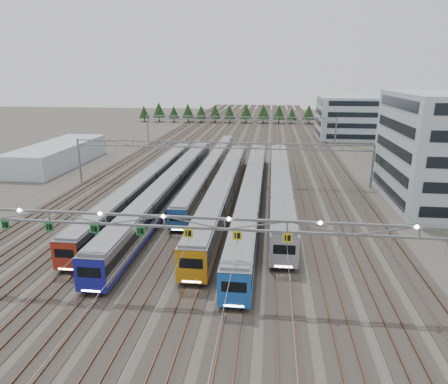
# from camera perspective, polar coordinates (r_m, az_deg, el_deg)

# --- Properties ---
(ground) EXTENTS (400.00, 400.00, 0.00)m
(ground) POSITION_cam_1_polar(r_m,az_deg,el_deg) (40.27, -8.09, -13.93)
(ground) COLOR #47423A
(ground) RESTS_ON ground
(track_bed) EXTENTS (54.00, 260.00, 5.42)m
(track_bed) POSITION_cam_1_polar(r_m,az_deg,el_deg) (135.04, 2.70, 8.69)
(track_bed) COLOR #2D2823
(track_bed) RESTS_ON ground
(train_a) EXTENTS (2.87, 58.58, 3.74)m
(train_a) POSITION_cam_1_polar(r_m,az_deg,el_deg) (70.13, -10.70, 1.33)
(train_a) COLOR black
(train_a) RESTS_ON ground
(train_b) EXTENTS (3.10, 62.87, 4.05)m
(train_b) POSITION_cam_1_polar(r_m,az_deg,el_deg) (67.25, -7.48, 0.95)
(train_b) COLOR black
(train_b) RESTS_ON ground
(train_c) EXTENTS (2.65, 61.90, 3.44)m
(train_c) POSITION_cam_1_polar(r_m,az_deg,el_deg) (81.17, -1.74, 3.61)
(train_c) COLOR black
(train_c) RESTS_ON ground
(train_d) EXTENTS (3.18, 55.89, 4.14)m
(train_d) POSITION_cam_1_polar(r_m,az_deg,el_deg) (64.97, 0.09, 0.58)
(train_d) COLOR black
(train_d) RESTS_ON ground
(train_e) EXTENTS (3.01, 62.49, 3.92)m
(train_e) POSITION_cam_1_polar(r_m,az_deg,el_deg) (64.31, 4.04, 0.26)
(train_e) COLOR black
(train_e) RESTS_ON ground
(train_f) EXTENTS (3.15, 55.26, 4.11)m
(train_f) POSITION_cam_1_polar(r_m,az_deg,el_deg) (68.38, 7.99, 1.22)
(train_f) COLOR black
(train_f) RESTS_ON ground
(gantry_near) EXTENTS (56.36, 0.61, 8.08)m
(gantry_near) POSITION_cam_1_polar(r_m,az_deg,el_deg) (37.08, -8.65, -4.55)
(gantry_near) COLOR slate
(gantry_near) RESTS_ON ground
(gantry_mid) EXTENTS (56.36, 0.36, 8.00)m
(gantry_mid) POSITION_cam_1_polar(r_m,az_deg,el_deg) (75.30, -0.60, 6.01)
(gantry_mid) COLOR slate
(gantry_mid) RESTS_ON ground
(gantry_far) EXTENTS (56.36, 0.36, 8.00)m
(gantry_far) POSITION_cam_1_polar(r_m,az_deg,el_deg) (119.57, 2.20, 10.01)
(gantry_far) COLOR slate
(gantry_far) RESTS_ON ground
(depot_bldg_mid) EXTENTS (14.00, 16.00, 12.90)m
(depot_bldg_mid) POSITION_cam_1_polar(r_m,az_deg,el_deg) (105.13, 26.40, 7.40)
(depot_bldg_mid) COLOR #A8BBC8
(depot_bldg_mid) RESTS_ON ground
(depot_bldg_north) EXTENTS (22.00, 18.00, 13.02)m
(depot_bldg_north) POSITION_cam_1_polar(r_m,az_deg,el_deg) (135.34, 18.06, 10.06)
(depot_bldg_north) COLOR #A8BBC8
(depot_bldg_north) RESTS_ON ground
(west_shed) EXTENTS (10.00, 30.00, 4.80)m
(west_shed) POSITION_cam_1_polar(r_m,az_deg,el_deg) (99.00, -22.56, 4.99)
(west_shed) COLOR #A8BBC8
(west_shed) RESTS_ON ground
(treeline) EXTENTS (93.80, 5.60, 7.02)m
(treeline) POSITION_cam_1_polar(r_m,az_deg,el_deg) (168.72, 3.26, 11.24)
(treeline) COLOR #332114
(treeline) RESTS_ON ground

